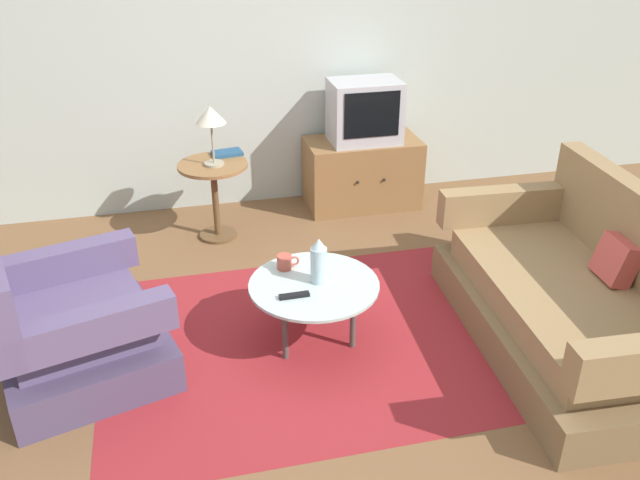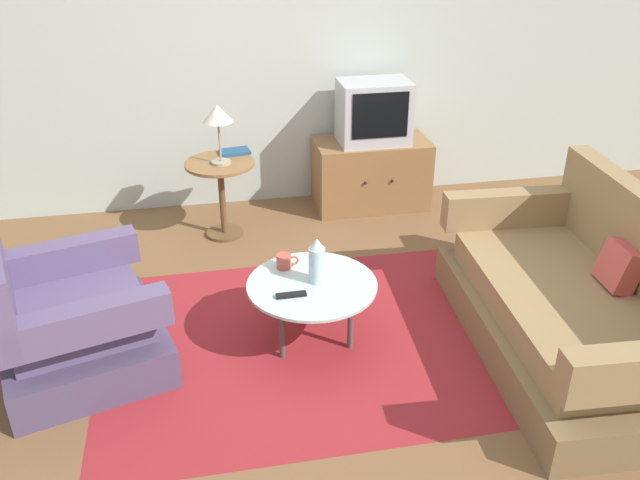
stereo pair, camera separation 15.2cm
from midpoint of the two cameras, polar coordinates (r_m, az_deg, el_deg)
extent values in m
plane|color=brown|center=(4.01, -0.93, -9.37)|extent=(16.00, 16.00, 0.00)
cube|color=#B2BCB2|center=(5.56, -6.39, 16.51)|extent=(9.00, 0.12, 2.70)
cube|color=maroon|center=(4.09, -1.58, -8.58)|extent=(2.52, 1.90, 0.00)
cube|color=#4B3E5C|center=(4.03, -20.52, -9.14)|extent=(1.08, 1.09, 0.24)
cube|color=#5B4C70|center=(3.92, -21.03, -6.67)|extent=(0.86, 0.78, 0.18)
cube|color=#5B4C70|center=(3.50, -20.43, -7.25)|extent=(0.87, 0.37, 0.19)
cube|color=#5B4C70|center=(4.14, -22.40, -1.92)|extent=(0.87, 0.37, 0.19)
cube|color=brown|center=(4.21, 18.98, -7.18)|extent=(1.07, 1.90, 0.24)
cube|color=#93754C|center=(4.09, 19.43, -4.76)|extent=(0.92, 1.61, 0.18)
cube|color=#93754C|center=(4.66, 15.03, 2.95)|extent=(0.98, 0.19, 0.24)
cube|color=#C64C47|center=(4.15, 23.15, -1.58)|extent=(0.19, 0.26, 0.27)
cylinder|color=#B2C6C1|center=(3.87, -1.65, -3.88)|extent=(0.76, 0.76, 0.02)
cylinder|color=#4C4742|center=(4.17, -2.62, -4.62)|extent=(0.04, 0.04, 0.39)
cylinder|color=#4C4742|center=(3.85, -4.17, -7.76)|extent=(0.04, 0.04, 0.39)
cylinder|color=#4C4742|center=(3.93, 1.73, -6.85)|extent=(0.04, 0.04, 0.39)
cylinder|color=olive|center=(5.08, -10.06, 6.33)|extent=(0.53, 0.53, 0.02)
cylinder|color=brown|center=(5.20, -9.78, 3.20)|extent=(0.05, 0.05, 0.59)
cylinder|color=brown|center=(5.32, -9.54, 0.44)|extent=(0.29, 0.29, 0.02)
cube|color=olive|center=(5.70, 2.87, 5.78)|extent=(0.95, 0.49, 0.58)
sphere|color=black|center=(5.43, 2.47, 4.97)|extent=(0.02, 0.02, 0.02)
sphere|color=black|center=(5.49, 4.76, 5.17)|extent=(0.02, 0.02, 0.02)
cube|color=#B7B7BC|center=(5.50, 3.04, 10.96)|extent=(0.57, 0.39, 0.50)
cube|color=black|center=(5.31, 3.66, 10.66)|extent=(0.45, 0.01, 0.36)
cylinder|color=#9E937A|center=(5.05, -9.93, 6.46)|extent=(0.15, 0.15, 0.02)
cylinder|color=#9E937A|center=(4.99, -10.08, 8.19)|extent=(0.02, 0.02, 0.30)
cone|color=beige|center=(4.92, -10.29, 10.53)|extent=(0.22, 0.22, 0.13)
cylinder|color=silver|center=(3.83, -1.26, -2.18)|extent=(0.10, 0.10, 0.22)
cone|color=silver|center=(3.76, -1.28, -0.32)|extent=(0.09, 0.09, 0.06)
cylinder|color=#B74C3D|center=(4.00, -4.17, -1.91)|extent=(0.09, 0.09, 0.09)
torus|color=#B74C3D|center=(4.01, -3.31, -1.81)|extent=(0.06, 0.01, 0.06)
cube|color=black|center=(3.74, -3.40, -4.79)|extent=(0.17, 0.04, 0.02)
cube|color=navy|center=(5.23, -8.81, 7.38)|extent=(0.25, 0.18, 0.03)
camera|label=1|loc=(0.08, -91.09, -0.57)|focal=37.28mm
camera|label=2|loc=(0.08, 88.91, 0.57)|focal=37.28mm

